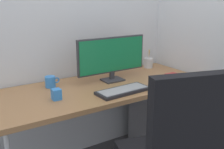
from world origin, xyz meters
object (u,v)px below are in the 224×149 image
Objects in this scene: filing_cabinet at (162,119)px; monitor at (112,56)px; notebook at (176,76)px; coffee_mug at (50,82)px; mouse at (159,79)px; pen_holder at (148,63)px; keyboard at (123,91)px; desk_clamp_accessory at (56,94)px.

filing_cabinet is 0.99× the size of monitor.
monitor is 3.44× the size of notebook.
monitor is 5.41× the size of coffee_mug.
mouse is (0.32, -0.22, -0.18)m from monitor.
pen_holder is 1.53× the size of coffee_mug.
filing_cabinet is at bearing 16.72° from keyboard.
pen_holder is at bearing 92.68° from notebook.
monitor is 1.51× the size of keyboard.
desk_clamp_accessory is at bearing -162.96° from pen_holder.
notebook is at bearing -2.53° from desk_clamp_accessory.
pen_holder is 2.34× the size of desk_clamp_accessory.
monitor is 0.43m from mouse.
monitor is 0.57m from pen_holder.
keyboard is 3.77× the size of mouse.
pen_holder reaches higher than keyboard.
desk_clamp_accessory is (-0.86, 0.05, 0.02)m from mouse.
filing_cabinet is 0.81m from monitor.
keyboard is 0.56m from coffee_mug.
coffee_mug is at bearing 160.71° from mouse.
notebook is (0.20, 0.01, -0.01)m from mouse.
notebook is (-0.00, -0.37, -0.04)m from pen_holder.
pen_holder is at bearing 64.50° from mouse.
pen_holder reaches higher than filing_cabinet.
coffee_mug is at bearing 135.94° from keyboard.
monitor is 0.59m from desk_clamp_accessory.
mouse is at bearing 9.09° from keyboard.
monitor reaches higher than desk_clamp_accessory.
monitor is at bearing 160.36° from notebook.
monitor is 5.67× the size of mouse.
monitor reaches higher than pen_holder.
monitor is at bearing -162.99° from pen_holder.
filing_cabinet is at bearing -12.76° from coffee_mug.
pen_holder is 0.97× the size of notebook.
filing_cabinet is at bearing -13.55° from monitor.
desk_clamp_accessory is at bearing -179.77° from notebook.
monitor reaches higher than filing_cabinet.
keyboard is 0.48m from desk_clamp_accessory.
desk_clamp_accessory is (-1.03, -0.05, 0.47)m from filing_cabinet.
notebook is (0.61, 0.07, -0.00)m from keyboard.
desk_clamp_accessory is at bearing -101.74° from coffee_mug.
desk_clamp_accessory is at bearing 179.12° from mouse.
keyboard is 3.59× the size of coffee_mug.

